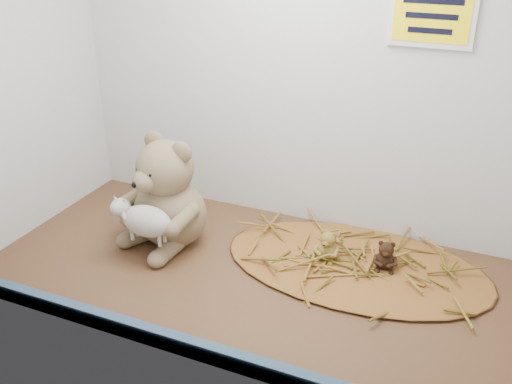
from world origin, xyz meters
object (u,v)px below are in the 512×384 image
at_px(mini_teddy_tan, 328,244).
at_px(mini_teddy_brown, 386,254).
at_px(main_teddy, 169,191).
at_px(toy_lamb, 147,221).

height_order(mini_teddy_tan, mini_teddy_brown, mini_teddy_tan).
relative_size(main_teddy, mini_teddy_brown, 3.97).
height_order(main_teddy, mini_teddy_brown, main_teddy).
distance_m(mini_teddy_tan, mini_teddy_brown, 0.13).
bearing_deg(mini_teddy_tan, toy_lamb, -151.78).
distance_m(main_teddy, mini_teddy_brown, 0.53).
bearing_deg(mini_teddy_tan, mini_teddy_brown, 11.32).
bearing_deg(mini_teddy_brown, mini_teddy_tan, 176.57).
distance_m(main_teddy, toy_lamb, 0.11).
height_order(toy_lamb, mini_teddy_brown, toy_lamb).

